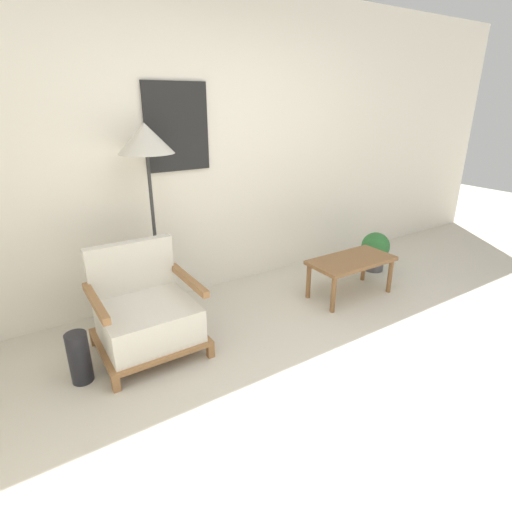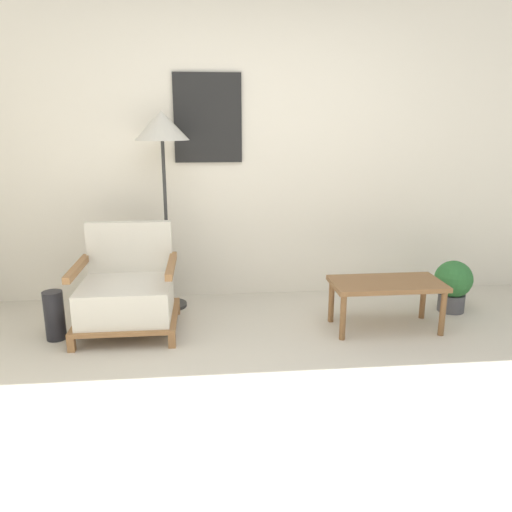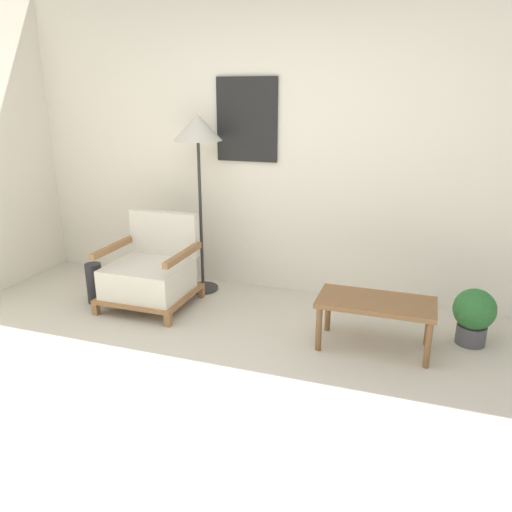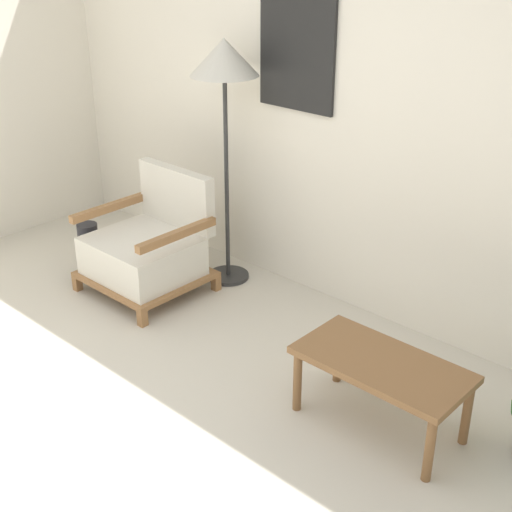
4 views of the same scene
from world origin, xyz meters
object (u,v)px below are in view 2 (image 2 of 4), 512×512
coffee_table (386,288)px  floor_lamp (162,137)px  armchair (127,293)px  potted_plant (453,284)px  vase (54,315)px

coffee_table → floor_lamp: bearing=159.0°
armchair → coffee_table: size_ratio=0.94×
floor_lamp → coffee_table: (1.65, -0.63, -1.09)m
armchair → potted_plant: size_ratio=1.82×
floor_lamp → coffee_table: 2.08m
vase → potted_plant: bearing=4.6°
armchair → vase: armchair is taller
coffee_table → vase: coffee_table is taller
coffee_table → vase: 2.43m
vase → potted_plant: size_ratio=0.84×
coffee_table → potted_plant: (0.68, 0.30, -0.09)m
armchair → potted_plant: armchair is taller
armchair → floor_lamp: floor_lamp is taller
floor_lamp → potted_plant: size_ratio=3.76×
floor_lamp → potted_plant: 2.63m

